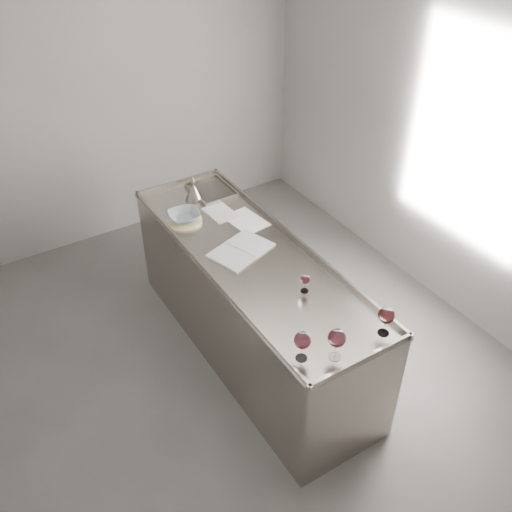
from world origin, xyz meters
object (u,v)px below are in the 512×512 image
wine_glass_left (302,341)px  wine_glass_small (305,280)px  counter (252,304)px  notebook (241,250)px  wine_glass_right (386,316)px  ceramic_bowl (184,216)px  wine_funnel (194,193)px  wine_glass_middle (337,339)px

wine_glass_left → wine_glass_small: 0.59m
counter → notebook: counter is taller
wine_glass_right → wine_glass_small: wine_glass_right is taller
wine_glass_left → ceramic_bowl: 1.62m
notebook → wine_funnel: (0.03, 0.80, 0.06)m
wine_funnel → wine_glass_left: bearing=-98.2°
wine_glass_middle → wine_glass_small: 0.60m
wine_glass_small → wine_glass_middle: bearing=-109.0°
counter → wine_glass_middle: wine_glass_middle is taller
wine_glass_middle → ceramic_bowl: size_ratio=0.86×
counter → wine_glass_left: bearing=-105.6°
counter → ceramic_bowl: (-0.21, 0.63, 0.52)m
ceramic_bowl → wine_funnel: wine_funnel is taller
wine_glass_middle → counter: bearing=84.3°
counter → notebook: (-0.04, 0.08, 0.47)m
wine_glass_small → notebook: (-0.12, 0.60, -0.09)m
wine_glass_right → wine_glass_small: bearing=107.0°
wine_glass_right → notebook: (-0.30, 1.16, -0.13)m
counter → ceramic_bowl: 0.84m
wine_glass_small → notebook: wine_glass_small is taller
counter → wine_glass_left: 1.19m
wine_glass_right → notebook: wine_glass_right is taller
notebook → ceramic_bowl: size_ratio=2.09×
wine_glass_middle → wine_glass_small: (0.19, 0.56, -0.05)m
wine_glass_left → wine_glass_middle: (0.17, -0.09, 0.01)m
wine_glass_middle → ceramic_bowl: wine_glass_middle is taller
counter → wine_glass_left: (-0.28, -0.99, 0.60)m
wine_glass_right → wine_glass_small: (-0.17, 0.56, -0.04)m
wine_funnel → wine_glass_right: bearing=-82.4°
ceramic_bowl → wine_funnel: (0.21, 0.25, 0.02)m
wine_glass_small → wine_glass_left: bearing=-127.6°
wine_glass_left → wine_glass_right: (0.53, -0.09, 0.00)m
counter → ceramic_bowl: bearing=108.7°
wine_glass_right → ceramic_bowl: size_ratio=0.82×
wine_glass_left → counter: bearing=74.4°
notebook → wine_funnel: 0.80m
wine_glass_left → wine_funnel: size_ratio=0.89×
wine_glass_left → notebook: wine_glass_left is taller
counter → notebook: 0.48m
notebook → ceramic_bowl: ceramic_bowl is taller
ceramic_bowl → wine_glass_middle: bearing=-86.5°
wine_glass_middle → notebook: wine_glass_middle is taller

